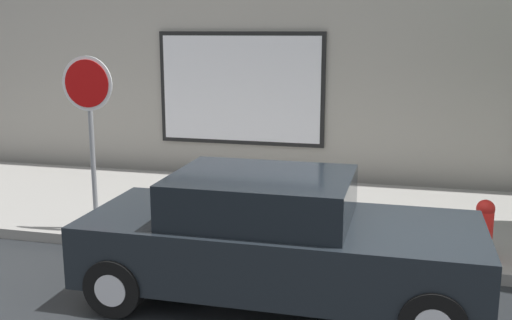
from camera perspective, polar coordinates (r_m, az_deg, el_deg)
name	(u,v)px	position (r m, az deg, el deg)	size (l,w,h in m)	color
ground_plane	(407,313)	(6.94, 13.95, -13.75)	(60.00, 60.00, 0.00)	black
sidewalk	(409,223)	(9.71, 14.14, -5.71)	(20.00, 4.00, 0.15)	gray
building_facade	(418,2)	(11.77, 14.95, 14.12)	(20.00, 0.67, 7.00)	#9E998E
parked_car	(277,240)	(6.81, 1.95, -7.46)	(4.35, 1.85, 1.44)	black
fire_hydrant	(484,229)	(8.24, 20.59, -6.11)	(0.30, 0.44, 0.76)	red
stop_sign	(89,109)	(8.81, -15.39, 4.66)	(0.76, 0.10, 2.49)	gray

